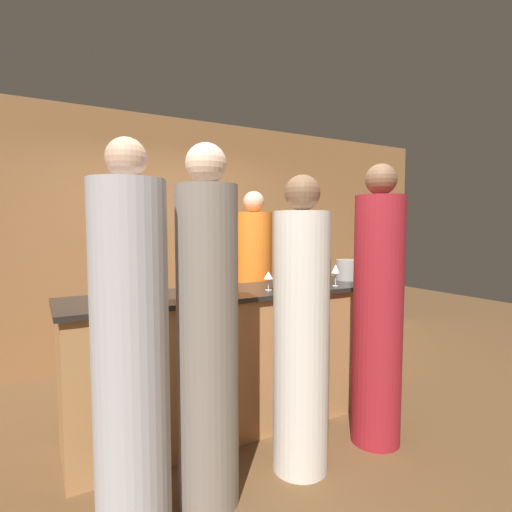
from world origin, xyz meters
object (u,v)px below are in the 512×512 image
Objects in this scene: guest_0 at (208,338)px; guest_2 at (301,335)px; bartender at (254,292)px; guest_3 at (131,356)px; wine_bottle_1 at (326,270)px; guest_1 at (378,315)px; ice_bucket at (347,270)px; wine_bottle_0 at (277,268)px.

guest_0 reaches higher than guest_2.
bartender is 0.96× the size of guest_3.
guest_0 is 1.61m from wine_bottle_1.
wine_bottle_1 is at bearing 42.58° from guest_2.
guest_1 is 6.90× the size of wine_bottle_1.
guest_3 reaches higher than wine_bottle_1.
guest_1 is 0.88m from ice_bucket.
wine_bottle_0 is 1.49× the size of ice_bucket.
wine_bottle_1 is at bearing -38.22° from wine_bottle_0.
guest_3 is at bearing -157.54° from wine_bottle_1.
guest_2 is 9.12× the size of ice_bucket.
bartender is 0.96× the size of guest_1.
wine_bottle_0 is at bearing 42.66° from guest_0.
guest_3 is at bearing -175.44° from guest_0.
bartender is 1.02× the size of guest_2.
guest_3 is 6.49× the size of wine_bottle_0.
ice_bucket is at bearing 7.42° from wine_bottle_1.
guest_1 is at bearing -0.30° from guest_2.
ice_bucket is (0.61, -0.23, -0.03)m from wine_bottle_0.
guest_1 is at bearing 1.12° from guest_3.
guest_0 reaches higher than bartender.
wine_bottle_0 is (0.45, 0.99, 0.31)m from guest_2.
guest_1 is 1.71m from guest_3.
guest_0 reaches higher than wine_bottle_1.
bartender is 0.97m from ice_bucket.
guest_3 is at bearing -145.55° from wine_bottle_0.
guest_0 is at bearing -152.89° from wine_bottle_1.
guest_3 is at bearing 45.03° from bartender.
bartender is 2.18m from guest_3.
guest_0 is 0.63m from guest_2.
wine_bottle_1 is 0.27m from ice_bucket.
wine_bottle_1 is (0.29, -0.78, 0.29)m from bartender.
guest_2 reaches higher than ice_bucket.
wine_bottle_1 is (0.34, -0.27, -0.01)m from wine_bottle_0.
wine_bottle_1 is 1.40× the size of ice_bucket.
guest_1 is (1.29, 0.00, -0.01)m from guest_0.
guest_3 is 2.26m from ice_bucket.
guest_3 reaches higher than guest_2.
bartender is 1.88m from guest_0.
guest_0 reaches higher than guest_3.
ice_bucket is (2.10, 0.79, 0.23)m from guest_3.
guest_1 reaches higher than wine_bottle_0.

